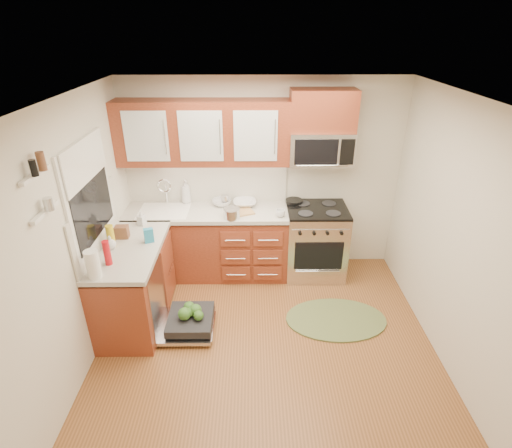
{
  "coord_description": "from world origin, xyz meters",
  "views": [
    {
      "loc": [
        -0.13,
        -3.12,
        3.04
      ],
      "look_at": [
        -0.1,
        0.85,
        1.03
      ],
      "focal_mm": 28.0,
      "sensor_mm": 36.0,
      "label": 1
    }
  ],
  "objects_px": {
    "sink": "(165,220)",
    "cup": "(280,213)",
    "rug": "(336,319)",
    "bowl_a": "(245,203)",
    "cutting_board": "(240,213)",
    "range": "(315,241)",
    "bowl_b": "(222,202)",
    "upper_cabinets": "(203,133)",
    "skillet": "(294,201)",
    "stock_pot": "(232,213)",
    "microwave": "(321,147)",
    "paper_towel_roll": "(93,264)",
    "dishwasher": "(187,322)"
  },
  "relations": [
    {
      "from": "microwave",
      "to": "bowl_b",
      "type": "bearing_deg",
      "value": 177.65
    },
    {
      "from": "microwave",
      "to": "paper_towel_roll",
      "type": "xyz_separation_m",
      "value": [
        -2.28,
        -1.57,
        -0.64
      ]
    },
    {
      "from": "upper_cabinets",
      "to": "microwave",
      "type": "height_order",
      "value": "upper_cabinets"
    },
    {
      "from": "range",
      "to": "paper_towel_roll",
      "type": "relative_size",
      "value": 3.41
    },
    {
      "from": "bowl_a",
      "to": "paper_towel_roll",
      "type": "bearing_deg",
      "value": -130.37
    },
    {
      "from": "cutting_board",
      "to": "range",
      "type": "bearing_deg",
      "value": 4.78
    },
    {
      "from": "stock_pot",
      "to": "cutting_board",
      "type": "bearing_deg",
      "value": 52.09
    },
    {
      "from": "range",
      "to": "sink",
      "type": "xyz_separation_m",
      "value": [
        -1.93,
        -0.01,
        0.33
      ]
    },
    {
      "from": "rug",
      "to": "bowl_b",
      "type": "distance_m",
      "value": 2.02
    },
    {
      "from": "stock_pot",
      "to": "cup",
      "type": "distance_m",
      "value": 0.59
    },
    {
      "from": "skillet",
      "to": "bowl_b",
      "type": "height_order",
      "value": "bowl_b"
    },
    {
      "from": "cup",
      "to": "bowl_b",
      "type": "bearing_deg",
      "value": 154.59
    },
    {
      "from": "sink",
      "to": "cup",
      "type": "distance_m",
      "value": 1.47
    },
    {
      "from": "bowl_b",
      "to": "upper_cabinets",
      "type": "bearing_deg",
      "value": -172.43
    },
    {
      "from": "rug",
      "to": "paper_towel_roll",
      "type": "relative_size",
      "value": 4.11
    },
    {
      "from": "dishwasher",
      "to": "rug",
      "type": "xyz_separation_m",
      "value": [
        1.67,
        0.14,
        -0.09
      ]
    },
    {
      "from": "stock_pot",
      "to": "upper_cabinets",
      "type": "bearing_deg",
      "value": 133.42
    },
    {
      "from": "upper_cabinets",
      "to": "microwave",
      "type": "relative_size",
      "value": 2.7
    },
    {
      "from": "upper_cabinets",
      "to": "dishwasher",
      "type": "bearing_deg",
      "value": -96.04
    },
    {
      "from": "stock_pot",
      "to": "cup",
      "type": "bearing_deg",
      "value": 2.92
    },
    {
      "from": "microwave",
      "to": "cup",
      "type": "height_order",
      "value": "microwave"
    },
    {
      "from": "skillet",
      "to": "cup",
      "type": "distance_m",
      "value": 0.41
    },
    {
      "from": "microwave",
      "to": "stock_pot",
      "type": "distance_m",
      "value": 1.33
    },
    {
      "from": "range",
      "to": "cup",
      "type": "xyz_separation_m",
      "value": [
        -0.48,
        -0.18,
        0.5
      ]
    },
    {
      "from": "cup",
      "to": "stock_pot",
      "type": "bearing_deg",
      "value": -177.08
    },
    {
      "from": "upper_cabinets",
      "to": "microwave",
      "type": "xyz_separation_m",
      "value": [
        1.41,
        -0.02,
        -0.18
      ]
    },
    {
      "from": "microwave",
      "to": "cutting_board",
      "type": "xyz_separation_m",
      "value": [
        -0.97,
        -0.2,
        -0.76
      ]
    },
    {
      "from": "rug",
      "to": "bowl_a",
      "type": "bearing_deg",
      "value": 132.72
    },
    {
      "from": "stock_pot",
      "to": "sink",
      "type": "bearing_deg",
      "value": 166.92
    },
    {
      "from": "skillet",
      "to": "cup",
      "type": "height_order",
      "value": "cup"
    },
    {
      "from": "microwave",
      "to": "stock_pot",
      "type": "xyz_separation_m",
      "value": [
        -1.07,
        -0.33,
        -0.71
      ]
    },
    {
      "from": "bowl_b",
      "to": "bowl_a",
      "type": "bearing_deg",
      "value": -3.89
    },
    {
      "from": "cutting_board",
      "to": "bowl_b",
      "type": "distance_m",
      "value": 0.35
    },
    {
      "from": "range",
      "to": "sink",
      "type": "relative_size",
      "value": 1.53
    },
    {
      "from": "microwave",
      "to": "dishwasher",
      "type": "height_order",
      "value": "microwave"
    },
    {
      "from": "microwave",
      "to": "bowl_a",
      "type": "height_order",
      "value": "microwave"
    },
    {
      "from": "upper_cabinets",
      "to": "bowl_a",
      "type": "relative_size",
      "value": 7.0
    },
    {
      "from": "microwave",
      "to": "stock_pot",
      "type": "bearing_deg",
      "value": -162.85
    },
    {
      "from": "stock_pot",
      "to": "cutting_board",
      "type": "distance_m",
      "value": 0.17
    },
    {
      "from": "range",
      "to": "stock_pot",
      "type": "height_order",
      "value": "stock_pot"
    },
    {
      "from": "sink",
      "to": "bowl_a",
      "type": "xyz_separation_m",
      "value": [
        1.01,
        0.16,
        0.16
      ]
    },
    {
      "from": "range",
      "to": "cutting_board",
      "type": "relative_size",
      "value": 3.02
    },
    {
      "from": "skillet",
      "to": "stock_pot",
      "type": "distance_m",
      "value": 0.88
    },
    {
      "from": "cutting_board",
      "to": "bowl_a",
      "type": "height_order",
      "value": "bowl_a"
    },
    {
      "from": "skillet",
      "to": "paper_towel_roll",
      "type": "relative_size",
      "value": 0.8
    },
    {
      "from": "cutting_board",
      "to": "cup",
      "type": "bearing_deg",
      "value": -11.45
    },
    {
      "from": "dishwasher",
      "to": "bowl_a",
      "type": "distance_m",
      "value": 1.66
    },
    {
      "from": "stock_pot",
      "to": "paper_towel_roll",
      "type": "xyz_separation_m",
      "value": [
        -1.21,
        -1.24,
        0.08
      ]
    },
    {
      "from": "range",
      "to": "bowl_b",
      "type": "relative_size",
      "value": 3.9
    },
    {
      "from": "cup",
      "to": "cutting_board",
      "type": "bearing_deg",
      "value": 168.55
    }
  ]
}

